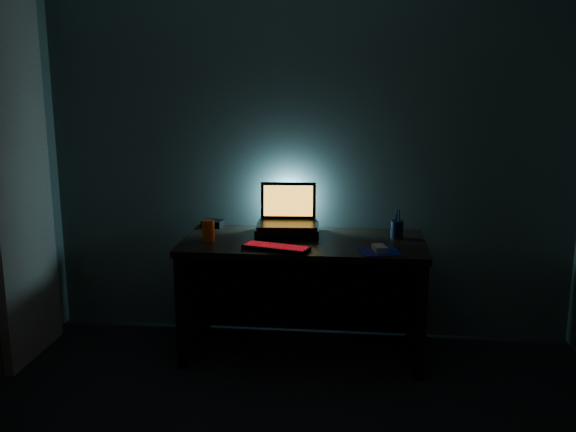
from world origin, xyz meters
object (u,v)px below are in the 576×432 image
at_px(pen_cup, 397,229).
at_px(juice_glass, 208,231).
at_px(router, 213,223).
at_px(laptop, 288,215).
at_px(keyboard, 276,247).
at_px(mouse, 380,248).

distance_m(pen_cup, juice_glass, 1.18).
bearing_deg(pen_cup, router, 171.82).
distance_m(laptop, juice_glass, 0.53).
bearing_deg(juice_glass, pen_cup, 9.80).
distance_m(laptop, keyboard, 0.42).
bearing_deg(mouse, laptop, 132.13).
height_order(keyboard, router, router).
height_order(mouse, router, router).
height_order(keyboard, pen_cup, pen_cup).
bearing_deg(router, pen_cup, 0.63).
xyz_separation_m(keyboard, pen_cup, (0.72, 0.35, 0.04)).
height_order(pen_cup, router, pen_cup).
bearing_deg(laptop, juice_glass, -154.95).
height_order(laptop, pen_cup, laptop).
distance_m(keyboard, router, 0.72).
bearing_deg(keyboard, laptop, 102.61).
xyz_separation_m(laptop, mouse, (0.58, -0.39, -0.10)).
bearing_deg(laptop, router, 163.39).
relative_size(keyboard, router, 2.77).
relative_size(laptop, router, 2.64).
distance_m(keyboard, juice_glass, 0.47).
bearing_deg(laptop, pen_cup, -8.74).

